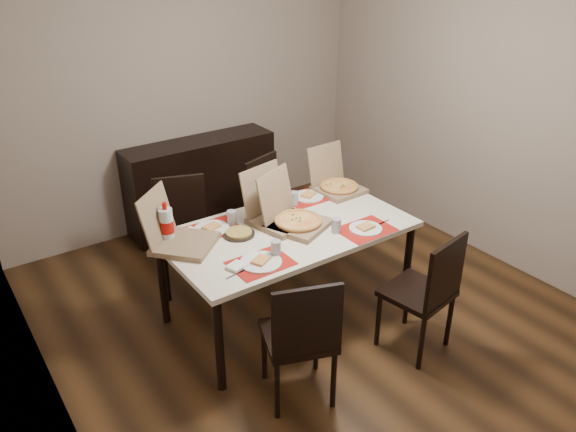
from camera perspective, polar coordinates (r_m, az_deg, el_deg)
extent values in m
cube|color=#452B15|center=(4.59, 1.89, -9.26)|extent=(3.80, 4.00, 0.02)
cube|color=gray|center=(5.63, -10.49, 11.99)|extent=(3.80, 0.02, 2.60)
cube|color=gray|center=(3.28, -25.52, -1.02)|extent=(0.02, 4.00, 2.60)
cube|color=gray|center=(5.29, 19.20, 10.04)|extent=(0.02, 4.00, 2.60)
cube|color=black|center=(5.70, -8.80, 3.27)|extent=(1.50, 0.40, 0.90)
cube|color=beige|center=(4.14, 0.00, -1.48)|extent=(1.80, 1.00, 0.04)
cylinder|color=black|center=(3.67, -6.99, -12.90)|extent=(0.06, 0.06, 0.71)
cylinder|color=black|center=(4.53, 12.02, -4.92)|extent=(0.06, 0.06, 0.71)
cylinder|color=black|center=(4.33, -12.63, -6.59)|extent=(0.06, 0.06, 0.71)
cylinder|color=black|center=(5.08, 4.92, -0.74)|extent=(0.06, 0.06, 0.71)
cube|color=black|center=(3.56, 1.03, -12.11)|extent=(0.54, 0.54, 0.04)
cube|color=black|center=(3.27, 1.99, -10.70)|extent=(0.40, 0.17, 0.46)
cylinder|color=black|center=(3.55, -1.10, -17.30)|extent=(0.04, 0.04, 0.43)
cylinder|color=black|center=(3.63, 4.65, -16.23)|extent=(0.04, 0.04, 0.43)
cylinder|color=black|center=(3.82, -2.44, -13.66)|extent=(0.04, 0.04, 0.43)
cylinder|color=black|center=(3.89, 2.88, -12.77)|extent=(0.04, 0.04, 0.43)
cube|color=black|center=(4.05, 12.99, -7.62)|extent=(0.49, 0.49, 0.04)
cube|color=black|center=(3.84, 15.74, -5.58)|extent=(0.42, 0.10, 0.46)
cylinder|color=black|center=(3.98, 13.39, -12.47)|extent=(0.04, 0.04, 0.43)
cylinder|color=black|center=(4.24, 16.07, -10.14)|extent=(0.04, 0.04, 0.43)
cylinder|color=black|center=(4.13, 9.16, -10.40)|extent=(0.04, 0.04, 0.43)
cylinder|color=black|center=(4.38, 12.00, -8.30)|extent=(0.04, 0.04, 0.43)
cube|color=black|center=(4.68, -10.42, -2.30)|extent=(0.54, 0.54, 0.04)
cube|color=black|center=(4.74, -10.91, 1.42)|extent=(0.41, 0.17, 0.46)
cylinder|color=black|center=(4.97, -8.36, -3.45)|extent=(0.04, 0.04, 0.43)
cylinder|color=black|center=(4.95, -12.49, -3.97)|extent=(0.04, 0.04, 0.43)
cylinder|color=black|center=(4.66, -7.74, -5.60)|extent=(0.04, 0.04, 0.43)
cylinder|color=black|center=(4.64, -12.16, -6.16)|extent=(0.04, 0.04, 0.43)
cube|color=black|center=(5.06, -0.99, 0.45)|extent=(0.53, 0.53, 0.04)
cube|color=black|center=(5.06, -2.73, 3.55)|extent=(0.41, 0.16, 0.46)
cylinder|color=black|center=(5.39, -1.34, -0.62)|extent=(0.04, 0.04, 0.43)
cylinder|color=black|center=(5.14, -3.79, -2.09)|extent=(0.04, 0.04, 0.43)
cylinder|color=black|center=(5.20, 1.81, -1.69)|extent=(0.04, 0.04, 0.43)
cylinder|color=black|center=(4.95, -0.57, -3.29)|extent=(0.04, 0.04, 0.43)
cube|color=#B1120B|center=(3.70, -2.78, -4.81)|extent=(0.40, 0.30, 0.00)
cylinder|color=white|center=(3.70, -2.78, -4.70)|extent=(0.28, 0.28, 0.01)
cube|color=#F2DE79|center=(3.69, -2.78, -4.50)|extent=(0.15, 0.13, 0.02)
cylinder|color=#989AA1|center=(3.76, -1.24, -3.29)|extent=(0.07, 0.07, 0.11)
cube|color=#B2B2B7|center=(3.61, -5.01, -5.79)|extent=(0.20, 0.04, 0.00)
cube|color=white|center=(3.66, -5.24, -5.11)|extent=(0.13, 0.13, 0.02)
cube|color=#B1120B|center=(4.15, 7.88, -1.37)|extent=(0.40, 0.30, 0.00)
cylinder|color=white|center=(4.14, 7.89, -1.27)|extent=(0.24, 0.24, 0.01)
cube|color=#F2DE79|center=(4.14, 7.90, -1.09)|extent=(0.12, 0.10, 0.02)
cylinder|color=#989AA1|center=(4.06, 4.93, -0.97)|extent=(0.07, 0.07, 0.11)
cube|color=#B2B2B7|center=(4.24, 9.38, -0.80)|extent=(0.20, 0.04, 0.00)
cube|color=#B1120B|center=(4.15, -7.74, -1.36)|extent=(0.40, 0.30, 0.00)
cylinder|color=white|center=(4.14, -7.75, -1.26)|extent=(0.26, 0.26, 0.01)
cube|color=#F2DE79|center=(4.14, -7.76, -1.08)|extent=(0.14, 0.12, 0.02)
cylinder|color=#989AA1|center=(4.18, -5.73, -0.17)|extent=(0.07, 0.07, 0.11)
cube|color=#B2B2B7|center=(4.10, -9.28, -1.80)|extent=(0.20, 0.04, 0.00)
cube|color=white|center=(4.11, -9.98, -1.59)|extent=(0.13, 0.13, 0.02)
cube|color=#B1120B|center=(4.62, 2.08, 1.93)|extent=(0.40, 0.30, 0.00)
cylinder|color=white|center=(4.62, 2.08, 2.02)|extent=(0.25, 0.25, 0.01)
cube|color=#F2DE79|center=(4.61, 2.09, 2.19)|extent=(0.15, 0.13, 0.02)
cylinder|color=#989AA1|center=(4.47, 0.62, 1.79)|extent=(0.07, 0.07, 0.11)
cube|color=#B2B2B7|center=(4.72, 3.67, 2.44)|extent=(0.20, 0.04, 0.00)
cube|color=white|center=(4.08, 0.98, -1.51)|extent=(0.15, 0.15, 0.02)
cube|color=#7C6347|center=(4.14, 1.04, -0.89)|extent=(0.52, 0.52, 0.04)
cube|color=#7C6347|center=(4.14, -1.27, 2.22)|extent=(0.40, 0.24, 0.35)
cylinder|color=#F2DE79|center=(4.12, 1.05, -0.53)|extent=(0.44, 0.44, 0.02)
cube|color=#7C6347|center=(4.73, 5.20, 2.67)|extent=(0.37, 0.37, 0.04)
cube|color=#7C6347|center=(4.79, 3.85, 5.36)|extent=(0.36, 0.09, 0.32)
cylinder|color=#F2DE79|center=(4.72, 5.21, 2.97)|extent=(0.32, 0.32, 0.02)
cube|color=#7C6347|center=(3.95, -10.41, -2.79)|extent=(0.55, 0.55, 0.04)
cube|color=#7C6347|center=(3.94, -13.23, 0.07)|extent=(0.35, 0.32, 0.35)
cube|color=#7C6347|center=(4.20, -0.68, -0.47)|extent=(0.47, 0.47, 0.04)
cube|color=#7C6347|center=(4.23, -2.65, 2.75)|extent=(0.40, 0.17, 0.35)
cylinder|color=black|center=(4.05, -5.02, -1.85)|extent=(0.23, 0.23, 0.01)
cylinder|color=#B59C45|center=(4.04, -5.02, -1.66)|extent=(0.19, 0.19, 0.02)
imported|color=white|center=(4.33, 0.05, 0.35)|extent=(0.11, 0.11, 0.03)
cylinder|color=silver|center=(3.98, -12.23, -0.96)|extent=(0.10, 0.10, 0.25)
cylinder|color=#AE0D08|center=(3.99, -12.22, -1.02)|extent=(0.10, 0.10, 0.09)
cylinder|color=#AE0D08|center=(3.92, -12.44, 1.00)|extent=(0.03, 0.03, 0.05)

